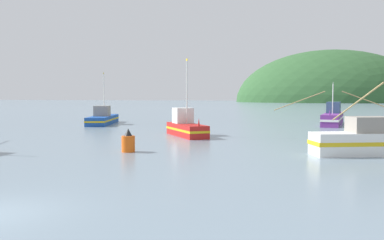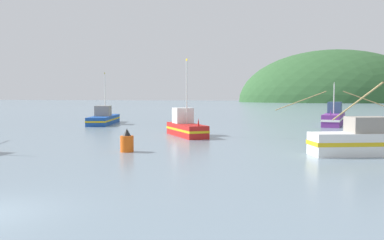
# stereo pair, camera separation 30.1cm
# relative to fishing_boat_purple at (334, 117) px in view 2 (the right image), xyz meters

# --- Properties ---
(hill_mid_right) EXTENTS (110.14, 88.11, 61.22)m
(hill_mid_right) POSITION_rel_fishing_boat_purple_xyz_m (20.20, 195.97, -0.97)
(hill_mid_right) COLOR #2D562D
(hill_mid_right) RESTS_ON ground
(fishing_boat_purple) EXTENTS (15.10, 12.00, 5.51)m
(fishing_boat_purple) POSITION_rel_fishing_boat_purple_xyz_m (0.00, 0.00, 0.00)
(fishing_boat_purple) COLOR #6B2D84
(fishing_boat_purple) RESTS_ON ground
(fishing_boat_blue) EXTENTS (4.97, 10.87, 6.86)m
(fishing_boat_blue) POSITION_rel_fishing_boat_purple_xyz_m (-29.69, -5.88, -0.24)
(fishing_boat_blue) COLOR #19479E
(fishing_boat_blue) RESTS_ON ground
(fishing_boat_red) EXTENTS (5.24, 6.55, 7.17)m
(fishing_boat_red) POSITION_rel_fishing_boat_purple_xyz_m (-15.19, -18.79, -0.13)
(fishing_boat_red) COLOR red
(fishing_boat_red) RESTS_ON ground
(channel_buoy) EXTENTS (0.89, 0.89, 1.58)m
(channel_buoy) POSITION_rel_fishing_boat_purple_xyz_m (-16.44, -30.02, -0.32)
(channel_buoy) COLOR #E55914
(channel_buoy) RESTS_ON ground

